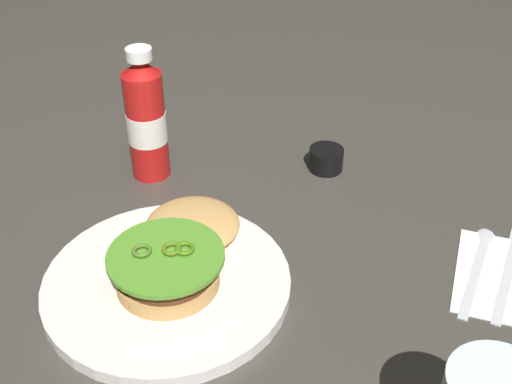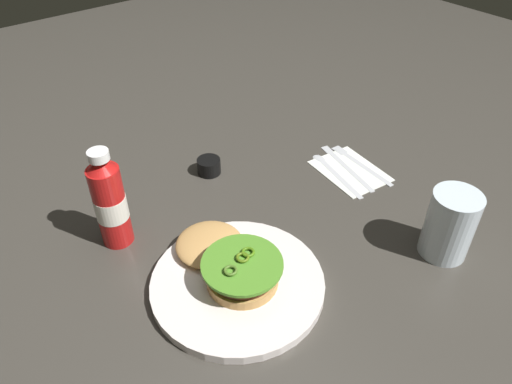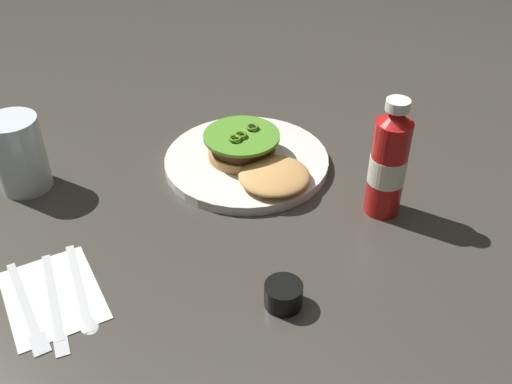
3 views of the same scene
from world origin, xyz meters
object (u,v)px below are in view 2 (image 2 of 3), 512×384
at_px(dinner_plate, 238,283).
at_px(butter_knife, 344,164).
at_px(napkin, 350,171).
at_px(fork_utensil, 357,161).
at_px(burger_sandwich, 229,261).
at_px(condiment_cup, 209,166).
at_px(ketchup_bottle, 110,202).
at_px(water_glass, 450,225).
at_px(spoon_utensil, 331,168).

bearing_deg(dinner_plate, butter_knife, -71.93).
xyz_separation_m(napkin, fork_utensil, (0.01, -0.04, 0.00)).
distance_m(burger_sandwich, condiment_cup, 0.31).
distance_m(ketchup_bottle, napkin, 0.53).
bearing_deg(fork_utensil, water_glass, 162.25).
distance_m(dinner_plate, ketchup_bottle, 0.27).
relative_size(dinner_plate, spoon_utensil, 1.64).
xyz_separation_m(water_glass, condiment_cup, (0.48, 0.20, -0.05)).
relative_size(burger_sandwich, condiment_cup, 4.31).
height_order(water_glass, condiment_cup, water_glass).
relative_size(napkin, butter_knife, 0.83).
distance_m(napkin, fork_utensil, 0.04).
bearing_deg(condiment_cup, napkin, -128.00).
relative_size(dinner_plate, butter_knife, 1.53).
relative_size(ketchup_bottle, spoon_utensil, 1.12).
relative_size(burger_sandwich, napkin, 1.41).
bearing_deg(dinner_plate, condiment_cup, -26.28).
height_order(burger_sandwich, fork_utensil, burger_sandwich).
bearing_deg(napkin, condiment_cup, 52.00).
bearing_deg(dinner_plate, burger_sandwich, -9.86).
bearing_deg(ketchup_bottle, condiment_cup, -74.80).
relative_size(burger_sandwich, ketchup_bottle, 1.12).
distance_m(napkin, butter_knife, 0.03).
bearing_deg(butter_knife, ketchup_bottle, 78.77).
bearing_deg(spoon_utensil, burger_sandwich, 106.97).
bearing_deg(butter_knife, condiment_cup, 56.25).
height_order(ketchup_bottle, spoon_utensil, ketchup_bottle).
bearing_deg(fork_utensil, condiment_cup, 57.83).
relative_size(dinner_plate, fork_utensil, 1.59).
distance_m(condiment_cup, spoon_utensil, 0.28).
relative_size(water_glass, napkin, 0.82).
bearing_deg(napkin, burger_sandwich, 101.37).
xyz_separation_m(burger_sandwich, fork_utensil, (0.09, -0.44, -0.03)).
relative_size(ketchup_bottle, water_glass, 1.53).
bearing_deg(napkin, fork_utensil, -69.11).
bearing_deg(burger_sandwich, napkin, -78.63).
relative_size(fork_utensil, butter_knife, 0.96).
distance_m(burger_sandwich, butter_knife, 0.42).
relative_size(burger_sandwich, water_glass, 1.72).
xyz_separation_m(dinner_plate, spoon_utensil, (0.14, -0.37, -0.00)).
distance_m(dinner_plate, butter_knife, 0.43).
bearing_deg(ketchup_bottle, napkin, -104.00).
relative_size(condiment_cup, spoon_utensil, 0.29).
bearing_deg(spoon_utensil, napkin, -136.88).
height_order(fork_utensil, spoon_utensil, same).
bearing_deg(ketchup_bottle, fork_utensil, -101.61).
relative_size(ketchup_bottle, fork_utensil, 1.08).
xyz_separation_m(napkin, spoon_utensil, (0.03, 0.03, 0.00)).
xyz_separation_m(water_glass, fork_utensil, (0.29, -0.09, -0.06)).
relative_size(burger_sandwich, butter_knife, 1.17).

